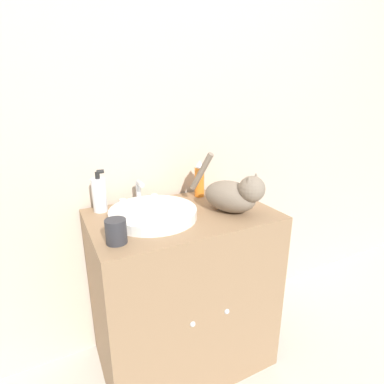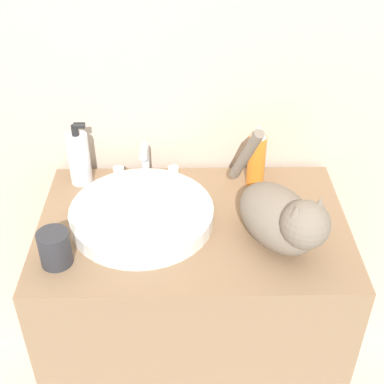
% 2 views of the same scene
% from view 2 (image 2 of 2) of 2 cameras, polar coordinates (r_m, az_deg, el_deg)
% --- Properties ---
extents(wall_back, '(6.00, 0.05, 2.50)m').
position_cam_2_polar(wall_back, '(1.47, -0.08, 17.67)').
color(wall_back, '#C6B29E').
rests_on(wall_back, ground_plane).
extents(vanity_cabinet, '(0.82, 0.54, 0.82)m').
position_cam_2_polar(vanity_cabinet, '(1.70, 0.10, -14.03)').
color(vanity_cabinet, '#8C6B4C').
rests_on(vanity_cabinet, ground_plane).
extents(sink_basin, '(0.38, 0.38, 0.04)m').
position_cam_2_polar(sink_basin, '(1.41, -5.38, -2.42)').
color(sink_basin, white).
rests_on(sink_basin, vanity_cabinet).
extents(faucet, '(0.19, 0.08, 0.12)m').
position_cam_2_polar(faucet, '(1.55, -4.99, 2.92)').
color(faucet, silver).
rests_on(faucet, vanity_cabinet).
extents(cat, '(0.25, 0.38, 0.26)m').
position_cam_2_polar(cat, '(1.31, 9.59, -2.67)').
color(cat, '#7A6B5B').
rests_on(cat, vanity_cabinet).
extents(soap_bottle, '(0.06, 0.06, 0.19)m').
position_cam_2_polar(soap_bottle, '(1.55, -11.96, 3.60)').
color(soap_bottle, silver).
rests_on(soap_bottle, vanity_cabinet).
extents(spray_bottle, '(0.05, 0.05, 0.19)m').
position_cam_2_polar(spray_bottle, '(1.52, 6.92, 3.81)').
color(spray_bottle, orange).
rests_on(spray_bottle, vanity_cabinet).
extents(cup, '(0.08, 0.08, 0.09)m').
position_cam_2_polar(cup, '(1.31, -14.43, -5.82)').
color(cup, '#2D2D33').
rests_on(cup, vanity_cabinet).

